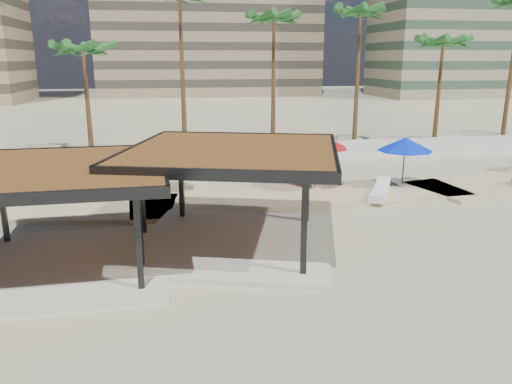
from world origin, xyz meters
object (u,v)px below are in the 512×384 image
pavilion_central (233,188)px  pavilion_west (61,207)px  umbrella_c (317,141)px  lounger_b (380,194)px

pavilion_central → pavilion_west: (-5.47, -0.94, -0.12)m
umbrella_c → pavilion_central: bearing=-127.2°
pavilion_west → lounger_b: 13.99m
umbrella_c → pavilion_west: bearing=-144.1°
umbrella_c → lounger_b: umbrella_c is taller
pavilion_west → umbrella_c: size_ratio=1.89×
pavilion_central → pavilion_west: size_ratio=1.31×
pavilion_west → pavilion_central: bearing=8.9°
pavilion_west → lounger_b: (12.87, 5.25, -1.61)m
pavilion_west → lounger_b: size_ratio=3.14×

